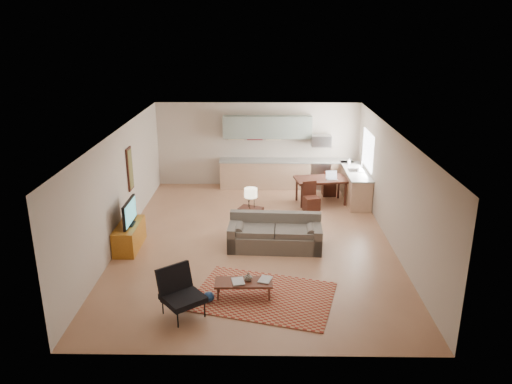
{
  "coord_description": "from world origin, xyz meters",
  "views": [
    {
      "loc": [
        0.17,
        -11.23,
        5.06
      ],
      "look_at": [
        0.0,
        0.3,
        1.15
      ],
      "focal_mm": 35.0,
      "sensor_mm": 36.0,
      "label": 1
    }
  ],
  "objects_px": {
    "console_table": "(251,220)",
    "tv_credenza": "(129,236)",
    "armchair": "(183,294)",
    "dining_table": "(321,191)",
    "sofa": "(275,233)",
    "coffee_table": "(244,289)"
  },
  "relations": [
    {
      "from": "tv_credenza",
      "to": "console_table",
      "type": "relative_size",
      "value": 1.94
    },
    {
      "from": "sofa",
      "to": "console_table",
      "type": "xyz_separation_m",
      "value": [
        -0.59,
        0.94,
        -0.06
      ]
    },
    {
      "from": "sofa",
      "to": "dining_table",
      "type": "relative_size",
      "value": 1.52
    },
    {
      "from": "sofa",
      "to": "coffee_table",
      "type": "distance_m",
      "value": 2.34
    },
    {
      "from": "armchair",
      "to": "dining_table",
      "type": "height_order",
      "value": "armchair"
    },
    {
      "from": "dining_table",
      "to": "sofa",
      "type": "bearing_deg",
      "value": -123.64
    },
    {
      "from": "sofa",
      "to": "console_table",
      "type": "relative_size",
      "value": 3.42
    },
    {
      "from": "tv_credenza",
      "to": "dining_table",
      "type": "height_order",
      "value": "dining_table"
    },
    {
      "from": "armchair",
      "to": "dining_table",
      "type": "relative_size",
      "value": 0.59
    },
    {
      "from": "dining_table",
      "to": "console_table",
      "type": "bearing_deg",
      "value": -141.55
    },
    {
      "from": "sofa",
      "to": "console_table",
      "type": "bearing_deg",
      "value": 124.8
    },
    {
      "from": "sofa",
      "to": "armchair",
      "type": "relative_size",
      "value": 2.57
    },
    {
      "from": "tv_credenza",
      "to": "dining_table",
      "type": "distance_m",
      "value": 5.81
    },
    {
      "from": "coffee_table",
      "to": "dining_table",
      "type": "xyz_separation_m",
      "value": [
        2.07,
        5.4,
        0.21
      ]
    },
    {
      "from": "sofa",
      "to": "dining_table",
      "type": "distance_m",
      "value": 3.47
    },
    {
      "from": "console_table",
      "to": "tv_credenza",
      "type": "bearing_deg",
      "value": -139.32
    },
    {
      "from": "coffee_table",
      "to": "tv_credenza",
      "type": "height_order",
      "value": "tv_credenza"
    },
    {
      "from": "tv_credenza",
      "to": "coffee_table",
      "type": "bearing_deg",
      "value": -38.4
    },
    {
      "from": "sofa",
      "to": "tv_credenza",
      "type": "distance_m",
      "value": 3.44
    },
    {
      "from": "tv_credenza",
      "to": "dining_table",
      "type": "xyz_separation_m",
      "value": [
        4.86,
        3.19,
        0.08
      ]
    },
    {
      "from": "console_table",
      "to": "dining_table",
      "type": "height_order",
      "value": "dining_table"
    },
    {
      "from": "sofa",
      "to": "console_table",
      "type": "distance_m",
      "value": 1.11
    }
  ]
}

